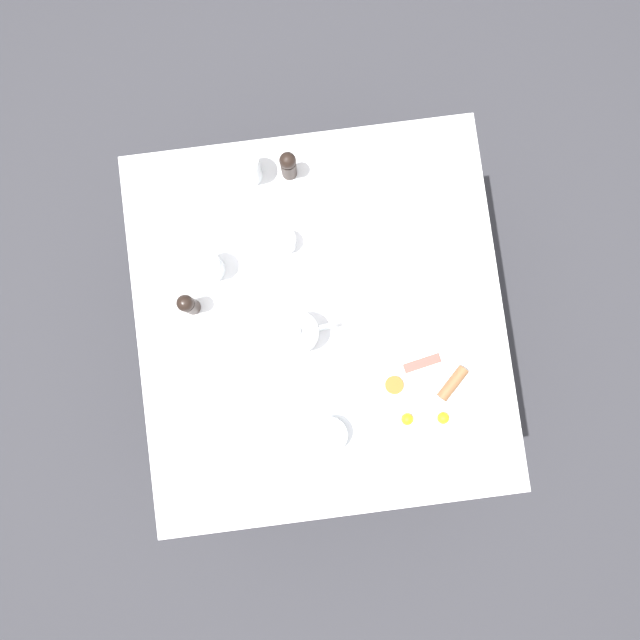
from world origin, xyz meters
TOP-DOWN VIEW (x-y plane):
  - ground_plane at (0.00, 0.00)m, footprint 8.00×8.00m
  - table at (0.00, 0.00)m, footprint 0.94×0.99m
  - breakfast_plate at (-0.24, 0.22)m, footprint 0.29×0.29m
  - teapot_near at (0.06, 0.03)m, footprint 0.19×0.10m
  - teacup_with_saucer_left at (0.01, 0.29)m, footprint 0.15×0.15m
  - water_glass_tall at (0.13, -0.40)m, footprint 0.07×0.07m
  - water_glass_short at (0.26, -0.17)m, footprint 0.07×0.07m
  - creamer_jug at (0.07, -0.21)m, footprint 0.08×0.06m
  - pepper_grinder at (0.03, -0.39)m, footprint 0.04×0.04m
  - salt_grinder at (0.32, -0.08)m, footprint 0.04×0.04m
  - napkin_folded at (-0.23, -0.14)m, footprint 0.15×0.16m
  - fork_by_plate at (0.32, 0.34)m, footprint 0.05×0.18m
  - knife_by_plate at (-0.24, -0.35)m, footprint 0.20×0.10m
  - spoon_for_tea at (0.27, 0.08)m, footprint 0.11×0.12m

SIDE VIEW (x-z plane):
  - ground_plane at x=0.00m, z-range 0.00..0.00m
  - table at x=0.00m, z-range 0.29..1.02m
  - fork_by_plate at x=0.32m, z-range 0.73..0.73m
  - knife_by_plate at x=-0.24m, z-range 0.73..0.73m
  - spoon_for_tea at x=0.27m, z-range 0.73..0.73m
  - napkin_folded at x=-0.23m, z-range 0.73..0.74m
  - breakfast_plate at x=-0.24m, z-range 0.72..0.76m
  - teacup_with_saucer_left at x=0.01m, z-range 0.72..0.78m
  - creamer_jug at x=0.07m, z-range 0.73..0.79m
  - teapot_near at x=0.06m, z-range 0.72..0.84m
  - water_glass_short at x=0.26m, z-range 0.73..0.84m
  - water_glass_tall at x=0.13m, z-range 0.73..0.85m
  - pepper_grinder at x=0.03m, z-range 0.73..0.85m
  - salt_grinder at x=0.32m, z-range 0.73..0.85m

